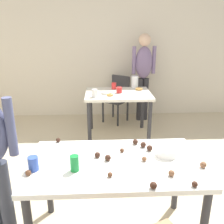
# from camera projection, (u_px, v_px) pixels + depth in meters

# --- Properties ---
(wall_back) EXTENTS (6.40, 0.10, 2.60)m
(wall_back) POSITION_uv_depth(u_px,v_px,m) (103.00, 51.00, 4.88)
(wall_back) COLOR beige
(wall_back) RESTS_ON ground_plane
(dining_table_near) EXTENTS (1.37, 0.78, 0.75)m
(dining_table_near) POSITION_uv_depth(u_px,v_px,m) (115.00, 171.00, 2.01)
(dining_table_near) COLOR white
(dining_table_near) RESTS_ON ground_plane
(dining_table_far) EXTENTS (1.04, 0.79, 0.75)m
(dining_table_far) POSITION_uv_depth(u_px,v_px,m) (118.00, 99.00, 4.02)
(dining_table_far) COLOR silver
(dining_table_far) RESTS_ON ground_plane
(chair_far_table) EXTENTS (0.56, 0.56, 0.87)m
(chair_far_table) POSITION_uv_depth(u_px,v_px,m) (118.00, 96.00, 4.76)
(chair_far_table) COLOR #2D2D33
(chair_far_table) RESTS_ON ground_plane
(person_adult_far) EXTENTS (0.46, 0.24, 1.64)m
(person_adult_far) POSITION_uv_depth(u_px,v_px,m) (144.00, 69.00, 4.64)
(person_adult_far) COLOR #28282D
(person_adult_far) RESTS_ON ground_plane
(mixing_bowl) EXTENTS (0.17, 0.17, 0.07)m
(mixing_bowl) POSITION_uv_depth(u_px,v_px,m) (167.00, 152.00, 2.05)
(mixing_bowl) COLOR white
(mixing_bowl) RESTS_ON dining_table_near
(soda_can) EXTENTS (0.07, 0.07, 0.12)m
(soda_can) POSITION_uv_depth(u_px,v_px,m) (75.00, 163.00, 1.83)
(soda_can) COLOR #198438
(soda_can) RESTS_ON dining_table_near
(fork_near) EXTENTS (0.17, 0.02, 0.01)m
(fork_near) POSITION_uv_depth(u_px,v_px,m) (129.00, 168.00, 1.88)
(fork_near) COLOR silver
(fork_near) RESTS_ON dining_table_near
(cup_near_0) EXTENTS (0.08, 0.08, 0.11)m
(cup_near_0) POSITION_uv_depth(u_px,v_px,m) (33.00, 164.00, 1.84)
(cup_near_0) COLOR #3351B2
(cup_near_0) RESTS_ON dining_table_near
(cake_ball_0) EXTENTS (0.05, 0.05, 0.05)m
(cake_ball_0) POSITION_uv_depth(u_px,v_px,m) (108.00, 158.00, 1.98)
(cake_ball_0) COLOR #3D2319
(cake_ball_0) RESTS_ON dining_table_near
(cake_ball_1) EXTENTS (0.04, 0.04, 0.04)m
(cake_ball_1) POSITION_uv_depth(u_px,v_px,m) (195.00, 184.00, 1.66)
(cake_ball_1) COLOR #3D2319
(cake_ball_1) RESTS_ON dining_table_near
(cake_ball_2) EXTENTS (0.05, 0.05, 0.05)m
(cake_ball_2) POSITION_uv_depth(u_px,v_px,m) (153.00, 185.00, 1.64)
(cake_ball_2) COLOR #3D2319
(cake_ball_2) RESTS_ON dining_table_near
(cake_ball_3) EXTENTS (0.05, 0.05, 0.05)m
(cake_ball_3) POSITION_uv_depth(u_px,v_px,m) (150.00, 148.00, 2.13)
(cake_ball_3) COLOR #3D2319
(cake_ball_3) RESTS_ON dining_table_near
(cake_ball_4) EXTENTS (0.05, 0.05, 0.05)m
(cake_ball_4) POSITION_uv_depth(u_px,v_px,m) (143.00, 145.00, 2.20)
(cake_ball_4) COLOR #3D2319
(cake_ball_4) RESTS_ON dining_table_near
(cake_ball_5) EXTENTS (0.04, 0.04, 0.04)m
(cake_ball_5) POSITION_uv_depth(u_px,v_px,m) (58.00, 140.00, 2.30)
(cake_ball_5) COLOR #3D2319
(cake_ball_5) RESTS_ON dining_table_near
(cake_ball_6) EXTENTS (0.05, 0.05, 0.05)m
(cake_ball_6) POSITION_uv_depth(u_px,v_px,m) (97.00, 155.00, 2.03)
(cake_ball_6) COLOR #3D2319
(cake_ball_6) RESTS_ON dining_table_near
(cake_ball_7) EXTENTS (0.04, 0.04, 0.04)m
(cake_ball_7) POSITION_uv_depth(u_px,v_px,m) (28.00, 173.00, 1.78)
(cake_ball_7) COLOR brown
(cake_ball_7) RESTS_ON dining_table_near
(cake_ball_8) EXTENTS (0.04, 0.04, 0.04)m
(cake_ball_8) POSITION_uv_depth(u_px,v_px,m) (111.00, 175.00, 1.77)
(cake_ball_8) COLOR brown
(cake_ball_8) RESTS_ON dining_table_near
(cake_ball_9) EXTENTS (0.05, 0.05, 0.05)m
(cake_ball_9) POSITION_uv_depth(u_px,v_px,m) (203.00, 165.00, 1.88)
(cake_ball_9) COLOR brown
(cake_ball_9) RESTS_ON dining_table_near
(cake_ball_10) EXTENTS (0.05, 0.05, 0.05)m
(cake_ball_10) POSITION_uv_depth(u_px,v_px,m) (135.00, 142.00, 2.25)
(cake_ball_10) COLOR #3D2319
(cake_ball_10) RESTS_ON dining_table_near
(cake_ball_11) EXTENTS (0.05, 0.05, 0.05)m
(cake_ball_11) POSITION_uv_depth(u_px,v_px,m) (172.00, 173.00, 1.77)
(cake_ball_11) COLOR brown
(cake_ball_11) RESTS_ON dining_table_near
(cake_ball_12) EXTENTS (0.04, 0.04, 0.04)m
(cake_ball_12) POSITION_uv_depth(u_px,v_px,m) (122.00, 150.00, 2.11)
(cake_ball_12) COLOR brown
(cake_ball_12) RESTS_ON dining_table_near
(cake_ball_13) EXTENTS (0.04, 0.04, 0.04)m
(cake_ball_13) POSITION_uv_depth(u_px,v_px,m) (144.00, 159.00, 1.97)
(cake_ball_13) COLOR brown
(cake_ball_13) RESTS_ON dining_table_near
(pitcher_far) EXTENTS (0.12, 0.12, 0.21)m
(pitcher_far) POSITION_uv_depth(u_px,v_px,m) (135.00, 82.00, 4.27)
(pitcher_far) COLOR white
(pitcher_far) RESTS_ON dining_table_far
(cup_far_0) EXTENTS (0.09, 0.09, 0.09)m
(cup_far_0) POSITION_uv_depth(u_px,v_px,m) (119.00, 90.00, 3.97)
(cup_far_0) COLOR red
(cup_far_0) RESTS_ON dining_table_far
(cup_far_1) EXTENTS (0.08, 0.08, 0.11)m
(cup_far_1) POSITION_uv_depth(u_px,v_px,m) (114.00, 86.00, 4.20)
(cup_far_1) COLOR red
(cup_far_1) RESTS_ON dining_table_far
(cup_far_2) EXTENTS (0.08, 0.08, 0.12)m
(cup_far_2) POSITION_uv_depth(u_px,v_px,m) (95.00, 93.00, 3.74)
(cup_far_2) COLOR white
(cup_far_2) RESTS_ON dining_table_far
(donut_far_0) EXTENTS (0.10, 0.10, 0.03)m
(donut_far_0) POSITION_uv_depth(u_px,v_px,m) (104.00, 93.00, 3.92)
(donut_far_0) COLOR white
(donut_far_0) RESTS_ON dining_table_far
(donut_far_1) EXTENTS (0.10, 0.10, 0.03)m
(donut_far_1) POSITION_uv_depth(u_px,v_px,m) (110.00, 95.00, 3.81)
(donut_far_1) COLOR gold
(donut_far_1) RESTS_ON dining_table_far
(donut_far_2) EXTENTS (0.12, 0.12, 0.04)m
(donut_far_2) POSITION_uv_depth(u_px,v_px,m) (139.00, 89.00, 4.16)
(donut_far_2) COLOR gold
(donut_far_2) RESTS_ON dining_table_far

